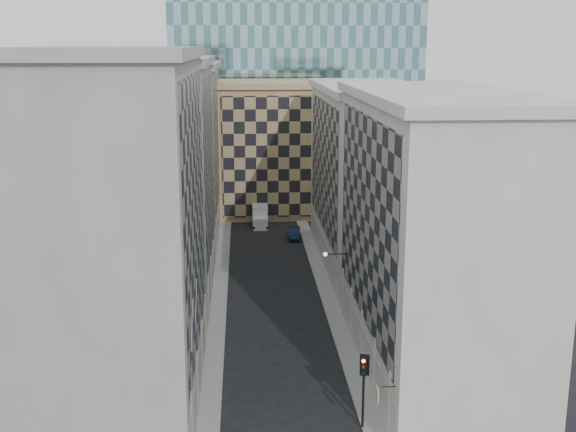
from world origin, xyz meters
name	(u,v)px	position (x,y,z in m)	size (l,w,h in m)	color
sidewalk_west	(219,300)	(-5.25, 30.00, 0.07)	(1.50, 100.00, 0.15)	gray
sidewalk_east	(328,297)	(5.25, 30.00, 0.07)	(1.50, 100.00, 0.15)	gray
bldg_left_a	(121,232)	(-10.88, 11.00, 11.82)	(10.80, 22.80, 23.70)	gray
bldg_left_b	(158,179)	(-10.88, 33.00, 11.32)	(10.80, 22.80, 22.70)	gray
bldg_left_c	(178,151)	(-10.88, 55.00, 10.83)	(10.80, 22.80, 21.70)	gray
bldg_right_a	(430,233)	(10.88, 15.00, 10.32)	(10.80, 26.80, 20.70)	#B8B3A9
bldg_right_b	(368,175)	(10.89, 42.00, 9.85)	(10.80, 28.80, 19.70)	#B8B3A9
tan_block	(276,147)	(2.00, 67.90, 9.44)	(16.80, 14.80, 18.80)	#A48257
church_tower	(258,24)	(0.00, 82.00, 26.95)	(7.20, 7.20, 51.50)	#2F2824
flagpoles_left	(194,313)	(-5.90, 6.00, 8.00)	(0.10, 6.33, 2.33)	gray
bracket_lamp	(327,254)	(4.38, 24.00, 6.20)	(1.98, 0.36, 0.36)	black
traffic_light	(364,376)	(4.55, 5.70, 3.64)	(0.60, 0.59, 4.87)	black
box_truck	(260,217)	(-0.56, 58.82, 1.19)	(2.06, 5.01, 2.74)	white
dark_car	(294,233)	(3.50, 52.14, 0.71)	(1.50, 4.30, 1.42)	#0D1A31
shop_sign	(378,393)	(4.95, 3.00, 3.83)	(1.19, 0.78, 0.87)	black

